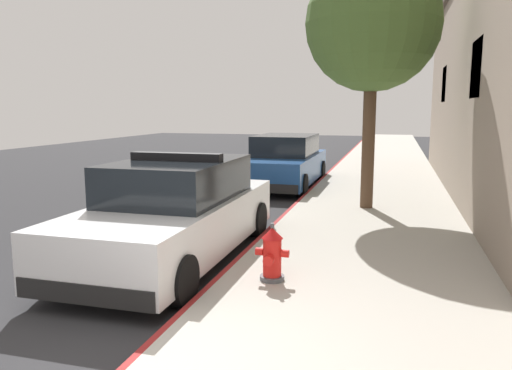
% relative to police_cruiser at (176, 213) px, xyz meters
% --- Properties ---
extents(ground_plane, '(30.45, 60.00, 0.20)m').
position_rel_police_cruiser_xyz_m(ground_plane, '(-3.11, 6.41, -0.84)').
color(ground_plane, '#2B2B2D').
extents(sidewalk_pavement, '(3.57, 60.00, 0.14)m').
position_rel_police_cruiser_xyz_m(sidewalk_pavement, '(2.89, 6.41, -0.67)').
color(sidewalk_pavement, '#ADA89E').
rests_on(sidewalk_pavement, ground).
extents(curb_painted_edge, '(0.08, 60.00, 0.14)m').
position_rel_police_cruiser_xyz_m(curb_painted_edge, '(1.07, 6.41, -0.67)').
color(curb_painted_edge, maroon).
rests_on(curb_painted_edge, ground).
extents(police_cruiser, '(1.94, 4.84, 1.68)m').
position_rel_police_cruiser_xyz_m(police_cruiser, '(0.00, 0.00, 0.00)').
color(police_cruiser, white).
rests_on(police_cruiser, ground).
extents(parked_car_silver_ahead, '(1.94, 4.84, 1.56)m').
position_rel_police_cruiser_xyz_m(parked_car_silver_ahead, '(0.08, 7.62, -0.00)').
color(parked_car_silver_ahead, navy).
rests_on(parked_car_silver_ahead, ground).
extents(fire_hydrant, '(0.44, 0.40, 0.76)m').
position_rel_police_cruiser_xyz_m(fire_hydrant, '(1.79, -0.95, -0.25)').
color(fire_hydrant, '#4C4C51').
rests_on(fire_hydrant, sidewalk_pavement).
extents(street_tree, '(2.89, 2.89, 5.45)m').
position_rel_police_cruiser_xyz_m(street_tree, '(2.70, 4.27, 3.38)').
color(street_tree, brown).
rests_on(street_tree, sidewalk_pavement).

